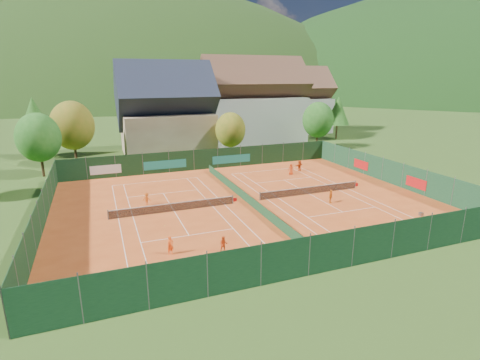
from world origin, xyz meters
name	(u,v)px	position (x,y,z in m)	size (l,w,h in m)	color
ground	(247,202)	(0.00, 0.00, -0.02)	(600.00, 600.00, 0.00)	#2B4916
clay_pad	(247,202)	(0.00, 0.00, 0.01)	(40.00, 32.00, 0.01)	#BB491B
court_markings_left	(174,211)	(-8.00, 0.00, 0.01)	(11.03, 23.83, 0.00)	white
court_markings_right	(310,194)	(8.00, 0.00, 0.01)	(11.03, 23.83, 0.00)	white
tennis_net_left	(176,206)	(-7.85, 0.00, 0.51)	(13.30, 0.10, 1.02)	#59595B
tennis_net_right	(311,190)	(8.15, 0.00, 0.51)	(13.30, 0.10, 1.02)	#59595B
court_divider	(247,198)	(0.00, 0.00, 0.50)	(0.03, 28.80, 1.00)	#153B20
fence_north	(203,160)	(-0.46, 15.99, 1.47)	(40.00, 0.10, 3.00)	#123319
fence_south	(332,252)	(0.00, -16.00, 1.50)	(40.00, 0.04, 3.00)	#14371F
fence_west	(42,213)	(-20.00, 0.00, 1.50)	(0.04, 32.00, 3.00)	#14371B
fence_east	(392,172)	(20.00, 0.05, 1.48)	(0.09, 32.00, 3.00)	#153B21
chalet	(166,115)	(-3.00, 30.00, 6.62)	(16.20, 12.00, 16.00)	tan
hotel_block_a	(253,105)	(16.00, 36.00, 7.38)	(21.60, 11.00, 17.25)	silver
hotel_block_b	(294,104)	(30.00, 44.00, 6.62)	(17.28, 10.00, 15.50)	silver
tree_west_front	(38,138)	(-22.00, 20.00, 5.39)	(5.72, 5.72, 8.69)	#422A17
tree_west_mid	(72,126)	(-18.00, 26.00, 6.07)	(6.44, 6.44, 9.78)	#462B19
tree_west_back	(34,117)	(-24.00, 34.00, 6.74)	(5.60, 5.60, 10.00)	#422617
tree_center	(230,130)	(6.00, 22.00, 4.72)	(5.01, 5.01, 7.60)	#4C341B
tree_east_front	(318,120)	(24.00, 24.00, 5.39)	(5.72, 5.72, 8.69)	#49311A
tree_east_mid	(338,111)	(34.00, 32.00, 6.06)	(5.04, 5.04, 9.00)	#4E371B
tree_east_back	(287,106)	(26.00, 40.00, 6.74)	(7.15, 7.15, 10.86)	#4A351A
mountain_backdrop	(162,150)	(28.54, 233.48, -39.64)	(820.00, 530.00, 242.00)	black
ball_hopper	(421,214)	(13.79, -10.78, 0.56)	(0.34, 0.34, 0.80)	slate
loose_ball_0	(165,226)	(-9.62, -3.58, 0.03)	(0.07, 0.07, 0.07)	#CCD833
loose_ball_1	(362,227)	(7.36, -10.26, 0.03)	(0.07, 0.07, 0.07)	#CCD833
player_left_near	(170,245)	(-10.16, -9.37, 0.76)	(0.56, 0.36, 1.52)	#FB5716
player_left_mid	(224,244)	(-6.17, -10.46, 0.66)	(0.64, 0.50, 1.33)	#D24112
player_left_far	(147,199)	(-10.34, 2.98, 0.68)	(0.88, 0.50, 1.36)	#D55312
player_right_near	(331,196)	(8.46, -3.49, 0.74)	(0.87, 0.36, 1.48)	orange
player_right_far_a	(291,169)	(10.22, 8.72, 0.77)	(0.75, 0.49, 1.54)	#D04112
player_right_far_b	(299,166)	(12.34, 10.06, 0.78)	(1.45, 0.46, 1.56)	#DF4E13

